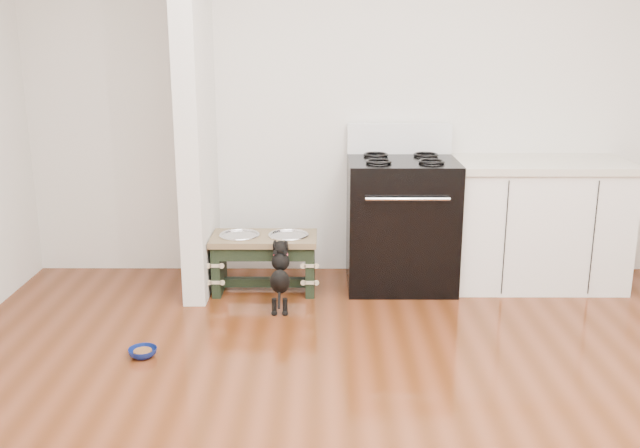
# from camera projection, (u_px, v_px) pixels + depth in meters

# --- Properties ---
(room_shell) EXTENTS (5.00, 5.00, 5.00)m
(room_shell) POSITION_uv_depth(u_px,v_px,m) (404.00, 77.00, 2.72)
(room_shell) COLOR silver
(room_shell) RESTS_ON ground
(partition_wall) EXTENTS (0.15, 0.80, 2.70)m
(partition_wall) POSITION_uv_depth(u_px,v_px,m) (195.00, 98.00, 4.82)
(partition_wall) COLOR silver
(partition_wall) RESTS_ON ground
(oven_range) EXTENTS (0.76, 0.69, 1.14)m
(oven_range) POSITION_uv_depth(u_px,v_px,m) (401.00, 221.00, 5.10)
(oven_range) COLOR black
(oven_range) RESTS_ON ground
(cabinet_run) EXTENTS (1.24, 0.64, 0.91)m
(cabinet_run) POSITION_uv_depth(u_px,v_px,m) (537.00, 224.00, 5.12)
(cabinet_run) COLOR white
(cabinet_run) RESTS_ON ground
(dog_feeder) EXTENTS (0.74, 0.39, 0.42)m
(dog_feeder) POSITION_uv_depth(u_px,v_px,m) (264.00, 252.00, 5.01)
(dog_feeder) COLOR black
(dog_feeder) RESTS_ON ground
(puppy) EXTENTS (0.13, 0.38, 0.45)m
(puppy) POSITION_uv_depth(u_px,v_px,m) (280.00, 273.00, 4.69)
(puppy) COLOR black
(puppy) RESTS_ON ground
(floor_bowl) EXTENTS (0.21, 0.21, 0.05)m
(floor_bowl) POSITION_uv_depth(u_px,v_px,m) (143.00, 352.00, 4.04)
(floor_bowl) COLOR navy
(floor_bowl) RESTS_ON ground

